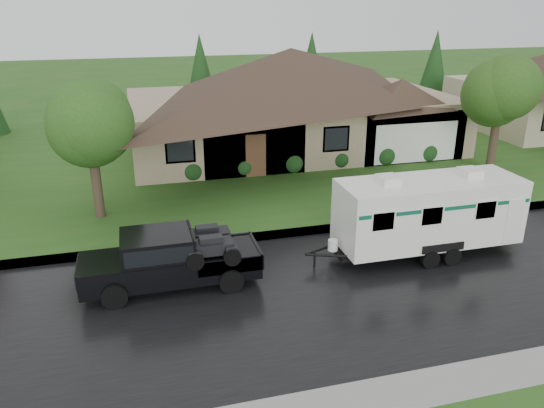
{
  "coord_description": "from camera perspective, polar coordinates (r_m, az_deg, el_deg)",
  "views": [
    {
      "loc": [
        -6.89,
        -15.12,
        8.29
      ],
      "look_at": [
        -2.3,
        2.0,
        1.41
      ],
      "focal_mm": 35.0,
      "sensor_mm": 36.0,
      "label": 1
    }
  ],
  "objects": [
    {
      "name": "ground",
      "position": [
        18.57,
        8.53,
        -5.56
      ],
      "size": [
        140.0,
        140.0,
        0.0
      ],
      "primitive_type": "plane",
      "color": "#26541A",
      "rests_on": "ground"
    },
    {
      "name": "road",
      "position": [
        16.98,
        11.19,
        -8.45
      ],
      "size": [
        140.0,
        8.0,
        0.01
      ],
      "primitive_type": "cube",
      "color": "black",
      "rests_on": "ground"
    },
    {
      "name": "curb",
      "position": [
        20.41,
        6.08,
        -2.65
      ],
      "size": [
        140.0,
        0.5,
        0.15
      ],
      "primitive_type": "cube",
      "color": "gray",
      "rests_on": "ground"
    },
    {
      "name": "lawn",
      "position": [
        31.97,
        -2.06,
        6.31
      ],
      "size": [
        140.0,
        26.0,
        0.15
      ],
      "primitive_type": "cube",
      "color": "#26541A",
      "rests_on": "ground"
    },
    {
      "name": "house_main",
      "position": [
        30.74,
        2.62,
        12.4
      ],
      "size": [
        19.44,
        10.8,
        6.9
      ],
      "color": "gray",
      "rests_on": "lawn"
    },
    {
      "name": "tree_left_green",
      "position": [
        21.25,
        -19.11,
        8.34
      ],
      "size": [
        3.34,
        3.34,
        5.52
      ],
      "color": "#382B1E",
      "rests_on": "lawn"
    },
    {
      "name": "tree_right_green",
      "position": [
        27.94,
        23.41,
        10.97
      ],
      "size": [
        3.48,
        3.48,
        5.76
      ],
      "color": "#382B1E",
      "rests_on": "lawn"
    },
    {
      "name": "shrub_row",
      "position": [
        27.09,
        4.81,
        4.76
      ],
      "size": [
        13.6,
        1.0,
        1.0
      ],
      "color": "#143814",
      "rests_on": "lawn"
    },
    {
      "name": "pickup_truck",
      "position": [
        16.46,
        -11.21,
        -5.7
      ],
      "size": [
        5.34,
        2.03,
        1.78
      ],
      "color": "black",
      "rests_on": "ground"
    },
    {
      "name": "travel_trailer",
      "position": [
        18.74,
        16.47,
        -0.73
      ],
      "size": [
        6.58,
        2.31,
        2.95
      ],
      "color": "white",
      "rests_on": "ground"
    }
  ]
}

